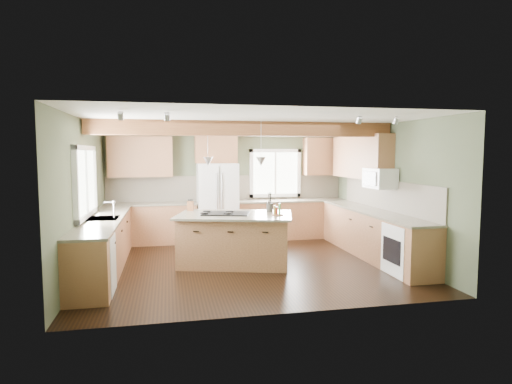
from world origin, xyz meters
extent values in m
plane|color=black|center=(0.00, 0.00, 0.00)|extent=(5.60, 5.60, 0.00)
plane|color=silver|center=(0.00, 0.00, 2.60)|extent=(5.60, 5.60, 0.00)
plane|color=#4D583E|center=(0.00, 2.50, 1.30)|extent=(5.60, 0.00, 5.60)
plane|color=#4D583E|center=(-2.80, 0.00, 1.30)|extent=(0.00, 5.00, 5.00)
plane|color=#4D583E|center=(2.80, 0.00, 1.30)|extent=(0.00, 5.00, 5.00)
cube|color=brown|center=(0.00, 0.09, 2.47)|extent=(5.55, 0.26, 0.26)
cube|color=brown|center=(0.00, 2.40, 2.54)|extent=(5.55, 0.20, 0.10)
cube|color=brown|center=(0.00, 2.48, 1.21)|extent=(5.58, 0.03, 0.58)
cube|color=brown|center=(2.78, 0.05, 1.21)|extent=(0.03, 3.70, 0.58)
cube|color=brown|center=(-1.79, 2.20, 0.44)|extent=(2.02, 0.60, 0.88)
cube|color=#463F33|center=(-1.79, 2.20, 0.90)|extent=(2.06, 0.64, 0.04)
cube|color=brown|center=(1.49, 2.20, 0.44)|extent=(2.62, 0.60, 0.88)
cube|color=#463F33|center=(1.49, 2.20, 0.90)|extent=(2.66, 0.64, 0.04)
cube|color=brown|center=(-2.50, 0.05, 0.44)|extent=(0.60, 3.70, 0.88)
cube|color=#463F33|center=(-2.50, 0.05, 0.90)|extent=(0.64, 3.74, 0.04)
cube|color=brown|center=(2.50, 0.05, 0.44)|extent=(0.60, 3.70, 0.88)
cube|color=#463F33|center=(2.50, 0.05, 0.90)|extent=(0.64, 3.74, 0.04)
cube|color=brown|center=(-1.99, 2.33, 1.95)|extent=(1.40, 0.35, 0.90)
cube|color=brown|center=(-0.30, 2.33, 2.15)|extent=(0.96, 0.35, 0.70)
cube|color=brown|center=(2.62, 0.90, 1.95)|extent=(0.35, 2.20, 0.90)
cube|color=brown|center=(2.30, 2.33, 1.95)|extent=(0.90, 0.35, 0.90)
cube|color=white|center=(-2.78, 0.05, 1.55)|extent=(0.04, 1.60, 1.05)
cube|color=white|center=(1.15, 2.48, 1.55)|extent=(1.10, 0.04, 1.00)
cube|color=#262628|center=(-2.50, 0.05, 0.91)|extent=(0.50, 0.65, 0.03)
cylinder|color=#B2B2B7|center=(-2.32, 0.05, 1.05)|extent=(0.02, 0.02, 0.28)
cube|color=white|center=(-2.49, -1.25, 0.43)|extent=(0.60, 0.60, 0.84)
cube|color=white|center=(2.49, -1.25, 0.43)|extent=(0.60, 0.72, 0.84)
cube|color=white|center=(2.58, -0.05, 1.55)|extent=(0.40, 0.70, 0.38)
cone|color=#B2B2B7|center=(-0.68, 0.22, 1.88)|extent=(0.18, 0.18, 0.16)
cone|color=#B2B2B7|center=(0.25, -0.04, 1.88)|extent=(0.18, 0.18, 0.16)
cube|color=white|center=(-0.30, 2.12, 0.90)|extent=(0.90, 0.74, 1.80)
cube|color=brown|center=(-0.22, 0.09, 0.44)|extent=(2.18, 1.66, 0.88)
cube|color=#463F33|center=(-0.22, 0.09, 0.90)|extent=(2.34, 1.81, 0.04)
cube|color=black|center=(-0.37, 0.13, 0.93)|extent=(0.96, 0.76, 0.02)
cube|color=brown|center=(-0.99, 0.70, 1.01)|extent=(0.13, 0.12, 0.18)
cylinder|color=#3C3730|center=(0.48, 0.24, 1.00)|extent=(0.15, 0.15, 0.17)
camera|label=1|loc=(-1.41, -7.57, 2.02)|focal=30.00mm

